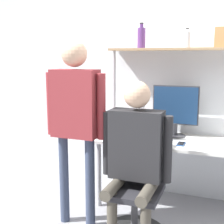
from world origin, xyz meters
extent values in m
plane|color=gray|center=(0.00, 0.00, 0.00)|extent=(12.00, 12.00, 0.00)
cube|color=silver|center=(0.00, 0.72, 1.35)|extent=(8.00, 0.06, 2.70)
cube|color=silver|center=(0.00, 0.35, 0.73)|extent=(1.69, 0.67, 0.03)
cylinder|color=#A5A5AA|center=(-0.79, 0.08, 0.36)|extent=(0.05, 0.05, 0.71)
cylinder|color=#A5A5AA|center=(-0.79, 0.63, 0.36)|extent=(0.05, 0.05, 0.71)
cube|color=#997A56|center=(0.00, 0.53, 1.68)|extent=(1.61, 0.30, 0.02)
cylinder|color=#B2B2B7|center=(-0.78, 0.53, 0.84)|extent=(0.04, 0.04, 1.69)
cylinder|color=#333338|center=(-0.07, 0.52, 0.75)|extent=(0.24, 0.24, 0.01)
cylinder|color=#333338|center=(-0.07, 0.52, 0.82)|extent=(0.06, 0.06, 0.13)
cube|color=#333338|center=(-0.07, 0.53, 1.08)|extent=(0.49, 0.01, 0.42)
cube|color=navy|center=(-0.07, 0.52, 1.08)|extent=(0.47, 0.02, 0.40)
cube|color=#333338|center=(-0.23, 0.22, 0.75)|extent=(0.30, 0.24, 0.01)
cube|color=black|center=(-0.23, 0.20, 0.75)|extent=(0.26, 0.13, 0.00)
cube|color=#333338|center=(-0.23, 0.32, 0.87)|extent=(0.30, 0.04, 0.24)
cube|color=black|center=(-0.23, 0.32, 0.87)|extent=(0.27, 0.02, 0.21)
cube|color=#264C8C|center=(0.05, 0.21, 0.75)|extent=(0.07, 0.15, 0.01)
cube|color=black|center=(0.05, 0.21, 0.75)|extent=(0.06, 0.13, 0.00)
cylinder|color=#4C4C51|center=(-0.25, -0.36, 0.24)|extent=(0.06, 0.06, 0.35)
cube|color=#26262B|center=(-0.25, -0.36, 0.44)|extent=(0.47, 0.47, 0.05)
cube|color=#26262B|center=(-0.26, -0.15, 0.69)|extent=(0.41, 0.05, 0.45)
cylinder|color=#4C473D|center=(-0.40, -0.53, 0.23)|extent=(0.09, 0.09, 0.46)
cylinder|color=#4C473D|center=(-0.40, -0.50, 0.51)|extent=(0.10, 0.38, 0.10)
cylinder|color=#4C473D|center=(-0.11, -0.50, 0.51)|extent=(0.10, 0.38, 0.10)
cube|color=#262628|center=(-0.25, -0.33, 0.85)|extent=(0.46, 0.20, 0.60)
cylinder|color=#262628|center=(-0.53, -0.33, 0.84)|extent=(0.08, 0.08, 0.57)
cylinder|color=#262628|center=(0.02, -0.33, 0.84)|extent=(0.08, 0.08, 0.57)
sphere|color=#D8AD8C|center=(-0.25, -0.33, 1.29)|extent=(0.23, 0.23, 0.23)
cylinder|color=#38425B|center=(-0.98, -0.33, 0.44)|extent=(0.09, 0.09, 0.87)
cylinder|color=#38425B|center=(-0.70, -0.33, 0.44)|extent=(0.09, 0.09, 0.87)
cube|color=maroon|center=(-0.84, -0.33, 1.18)|extent=(0.43, 0.20, 0.62)
cylinder|color=maroon|center=(-1.10, -0.33, 1.16)|extent=(0.08, 0.08, 0.59)
cylinder|color=maroon|center=(-0.58, -0.33, 1.16)|extent=(0.08, 0.08, 0.59)
sphere|color=#D8AD8C|center=(-0.84, -0.33, 1.63)|extent=(0.24, 0.24, 0.24)
cylinder|color=silver|center=(0.02, 0.53, 1.77)|extent=(0.07, 0.07, 0.16)
cylinder|color=silver|center=(0.02, 0.53, 1.87)|extent=(0.03, 0.03, 0.03)
cylinder|color=black|center=(0.02, 0.53, 1.89)|extent=(0.04, 0.04, 0.01)
cylinder|color=#593372|center=(-0.47, 0.53, 1.80)|extent=(0.09, 0.09, 0.22)
cylinder|color=#593372|center=(-0.47, 0.53, 1.93)|extent=(0.04, 0.04, 0.04)
cylinder|color=black|center=(-0.47, 0.53, 1.95)|extent=(0.04, 0.04, 0.01)
camera|label=1|loc=(0.49, -2.83, 1.60)|focal=50.00mm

